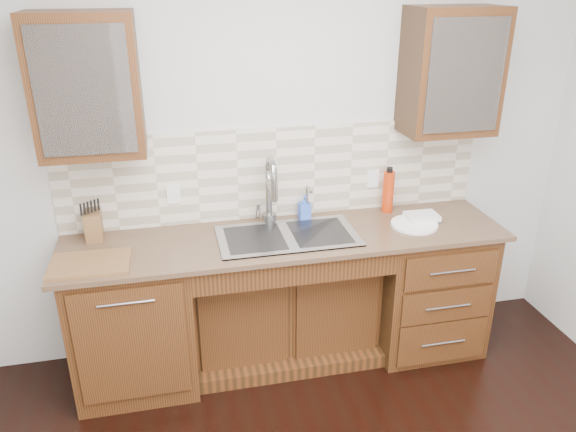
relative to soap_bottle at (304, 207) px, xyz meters
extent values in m
cube|color=silver|center=(-0.17, 0.14, 0.36)|extent=(4.00, 0.10, 2.70)
cube|color=#593014|center=(-1.12, -0.22, -0.55)|extent=(0.70, 0.62, 0.88)
cube|color=#593014|center=(-0.17, -0.13, -0.64)|extent=(1.20, 0.44, 0.70)
cube|color=#593014|center=(0.78, -0.22, -0.55)|extent=(0.70, 0.62, 0.88)
cube|color=#84705B|center=(-0.17, -0.23, -0.09)|extent=(2.70, 0.65, 0.03)
cube|color=beige|center=(-0.17, 0.08, 0.22)|extent=(2.70, 0.02, 0.59)
cube|color=#9E9EA5|center=(-0.17, -0.25, -0.16)|extent=(0.84, 0.46, 0.19)
cylinder|color=#999993|center=(-0.24, -0.02, 0.12)|extent=(0.04, 0.04, 0.40)
cylinder|color=#999993|center=(0.01, -0.01, 0.04)|extent=(0.02, 0.02, 0.24)
cube|color=#593014|center=(-1.22, -0.08, 0.84)|extent=(0.55, 0.34, 0.75)
cube|color=#593014|center=(0.88, -0.08, 0.84)|extent=(0.55, 0.34, 0.75)
cube|color=white|center=(-0.82, 0.07, 0.13)|extent=(0.08, 0.01, 0.12)
cube|color=white|center=(0.48, 0.07, 0.13)|extent=(0.08, 0.01, 0.12)
imported|color=blue|center=(0.00, 0.00, 0.00)|extent=(0.08, 0.08, 0.16)
cylinder|color=#B52C09|center=(0.57, -0.01, 0.06)|extent=(0.07, 0.07, 0.28)
cylinder|color=white|center=(0.65, -0.27, -0.07)|extent=(0.36, 0.36, 0.02)
cube|color=silver|center=(0.72, -0.21, -0.05)|extent=(0.21, 0.15, 0.03)
cube|color=brown|center=(-1.30, -0.02, 0.01)|extent=(0.10, 0.16, 0.17)
cube|color=brown|center=(-1.30, -0.36, -0.07)|extent=(0.44, 0.31, 0.02)
imported|color=white|center=(-1.34, -0.08, 0.78)|extent=(0.14, 0.14, 0.09)
imported|color=white|center=(-1.06, -0.08, 0.78)|extent=(0.12, 0.12, 0.08)
imported|color=white|center=(0.75, -0.08, 0.79)|extent=(0.17, 0.17, 0.11)
imported|color=silver|center=(1.00, -0.08, 0.79)|extent=(0.13, 0.13, 0.10)
camera|label=1|loc=(-0.83, -3.23, 1.38)|focal=35.00mm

